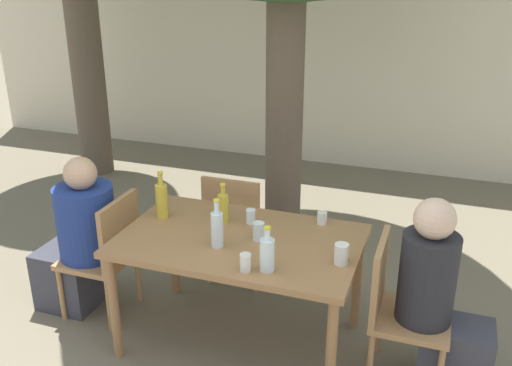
% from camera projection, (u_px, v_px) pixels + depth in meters
% --- Properties ---
extents(ground_plane, '(30.00, 30.00, 0.00)m').
position_uv_depth(ground_plane, '(241.00, 340.00, 3.77)').
color(ground_plane, '#706651').
extents(cafe_building_wall, '(10.00, 0.08, 2.80)m').
position_uv_depth(cafe_building_wall, '(354.00, 48.00, 6.44)').
color(cafe_building_wall, beige).
rests_on(cafe_building_wall, ground_plane).
extents(dining_table_front, '(1.47, 0.92, 0.76)m').
position_uv_depth(dining_table_front, '(240.00, 250.00, 3.52)').
color(dining_table_front, '#996B42').
rests_on(dining_table_front, ground_plane).
extents(patio_chair_0, '(0.44, 0.44, 0.89)m').
position_uv_depth(patio_chair_0, '(108.00, 250.00, 3.89)').
color(patio_chair_0, '#A87A4C').
rests_on(patio_chair_0, ground_plane).
extents(patio_chair_1, '(0.44, 0.44, 0.89)m').
position_uv_depth(patio_chair_1, '(397.00, 304.00, 3.29)').
color(patio_chair_1, '#A87A4C').
rests_on(patio_chair_1, ground_plane).
extents(patio_chair_2, '(0.44, 0.44, 0.89)m').
position_uv_depth(patio_chair_2, '(236.00, 223.00, 4.29)').
color(patio_chair_2, '#A87A4C').
rests_on(patio_chair_2, ground_plane).
extents(person_seated_0, '(0.60, 0.40, 1.15)m').
position_uv_depth(person_seated_0, '(79.00, 242.00, 3.95)').
color(person_seated_0, '#383842').
rests_on(person_seated_0, ground_plane).
extents(person_seated_1, '(0.56, 0.32, 1.18)m').
position_uv_depth(person_seated_1, '(440.00, 307.00, 3.21)').
color(person_seated_1, '#383842').
rests_on(person_seated_1, ground_plane).
extents(water_bottle_0, '(0.08, 0.08, 0.26)m').
position_uv_depth(water_bottle_0, '(267.00, 254.00, 3.10)').
color(water_bottle_0, silver).
rests_on(water_bottle_0, dining_table_front).
extents(oil_cruet_1, '(0.08, 0.08, 0.32)m').
position_uv_depth(oil_cruet_1, '(162.00, 200.00, 3.73)').
color(oil_cruet_1, gold).
rests_on(oil_cruet_1, dining_table_front).
extents(oil_cruet_2, '(0.07, 0.07, 0.26)m').
position_uv_depth(oil_cruet_2, '(223.00, 207.00, 3.68)').
color(oil_cruet_2, gold).
rests_on(oil_cruet_2, dining_table_front).
extents(water_bottle_3, '(0.07, 0.07, 0.30)m').
position_uv_depth(water_bottle_3, '(217.00, 228.00, 3.35)').
color(water_bottle_3, silver).
rests_on(water_bottle_3, dining_table_front).
extents(drinking_glass_0, '(0.06, 0.06, 0.08)m').
position_uv_depth(drinking_glass_0, '(322.00, 218.00, 3.67)').
color(drinking_glass_0, silver).
rests_on(drinking_glass_0, dining_table_front).
extents(drinking_glass_1, '(0.06, 0.06, 0.10)m').
position_uv_depth(drinking_glass_1, '(251.00, 216.00, 3.67)').
color(drinking_glass_1, white).
rests_on(drinking_glass_1, dining_table_front).
extents(drinking_glass_2, '(0.06, 0.06, 0.10)m').
position_uv_depth(drinking_glass_2, '(245.00, 262.00, 3.11)').
color(drinking_glass_2, silver).
rests_on(drinking_glass_2, dining_table_front).
extents(drinking_glass_3, '(0.07, 0.07, 0.11)m').
position_uv_depth(drinking_glass_3, '(259.00, 231.00, 3.45)').
color(drinking_glass_3, silver).
rests_on(drinking_glass_3, dining_table_front).
extents(drinking_glass_4, '(0.08, 0.08, 0.12)m').
position_uv_depth(drinking_glass_4, '(341.00, 254.00, 3.18)').
color(drinking_glass_4, silver).
rests_on(drinking_glass_4, dining_table_front).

